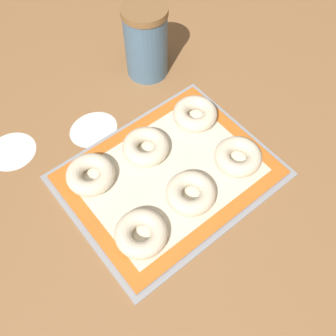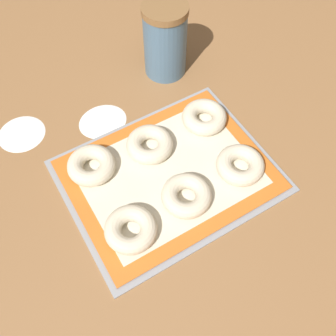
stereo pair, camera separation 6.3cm
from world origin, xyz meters
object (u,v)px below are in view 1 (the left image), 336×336
object	(u,v)px
bagel_back_center	(146,147)
bagel_back_right	(195,114)
bagel_back_left	(91,175)
bagel_front_center	(191,193)
baking_tray	(168,174)
flour_canister	(146,41)
bagel_front_right	(238,157)
bagel_front_left	(141,233)

from	to	relation	value
bagel_back_center	bagel_back_right	size ratio (longest dim) A/B	1.00
bagel_back_left	bagel_front_center	bearing A→B (deg)	-50.99
baking_tray	flour_canister	size ratio (longest dim) A/B	2.34
bagel_front_right	bagel_back_center	bearing A→B (deg)	133.38
bagel_front_center	flour_canister	world-z (taller)	flour_canister
bagel_front_right	bagel_back_left	size ratio (longest dim) A/B	1.00
baking_tray	bagel_back_right	bearing A→B (deg)	28.07
bagel_front_right	bagel_back_center	size ratio (longest dim) A/B	1.00
baking_tray	flour_canister	distance (m)	0.33
bagel_front_left	bagel_front_right	bearing A→B (deg)	2.27
baking_tray	bagel_front_left	bearing A→B (deg)	-148.02
bagel_back_left	flour_canister	size ratio (longest dim) A/B	0.55
bagel_front_right	bagel_back_right	world-z (taller)	same
bagel_front_left	bagel_front_right	xyz separation A→B (m)	(0.27, 0.01, 0.00)
bagel_front_center	bagel_back_left	bearing A→B (deg)	129.01
bagel_front_left	bagel_front_center	bearing A→B (deg)	3.08
bagel_front_left	flour_canister	world-z (taller)	flour_canister
bagel_front_left	bagel_front_center	xyz separation A→B (m)	(0.13, 0.01, 0.00)
bagel_back_right	flour_canister	xyz separation A→B (m)	(0.02, 0.20, 0.07)
bagel_front_left	flour_canister	size ratio (longest dim) A/B	0.55
bagel_front_center	bagel_front_right	distance (m)	0.14
bagel_front_right	flour_canister	xyz separation A→B (m)	(0.03, 0.35, 0.07)
flour_canister	bagel_back_left	bearing A→B (deg)	-147.01
bagel_back_left	bagel_back_right	distance (m)	0.28
bagel_front_center	bagel_back_right	bearing A→B (deg)	46.41
bagel_back_left	bagel_back_center	distance (m)	0.13
bagel_back_left	bagel_back_right	size ratio (longest dim) A/B	1.00
bagel_back_center	bagel_back_right	xyz separation A→B (m)	(0.14, 0.00, 0.00)
baking_tray	bagel_back_center	size ratio (longest dim) A/B	4.24
bagel_back_center	flour_canister	world-z (taller)	flour_canister
flour_canister	bagel_back_right	bearing A→B (deg)	-94.93
bagel_front_left	bagel_back_left	xyz separation A→B (m)	(-0.00, 0.17, 0.00)
baking_tray	flour_canister	world-z (taller)	flour_canister
baking_tray	bagel_front_left	distance (m)	0.16
bagel_front_left	bagel_front_right	world-z (taller)	same
bagel_back_left	bagel_back_right	xyz separation A→B (m)	(0.28, -0.01, 0.00)
bagel_front_right	flour_canister	bearing A→B (deg)	85.87
bagel_back_right	bagel_back_left	bearing A→B (deg)	177.30
bagel_front_right	bagel_back_left	world-z (taller)	same
bagel_front_left	bagel_back_right	world-z (taller)	same
bagel_back_left	bagel_back_center	xyz separation A→B (m)	(0.13, -0.02, 0.00)
flour_canister	bagel_front_right	bearing A→B (deg)	-94.13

